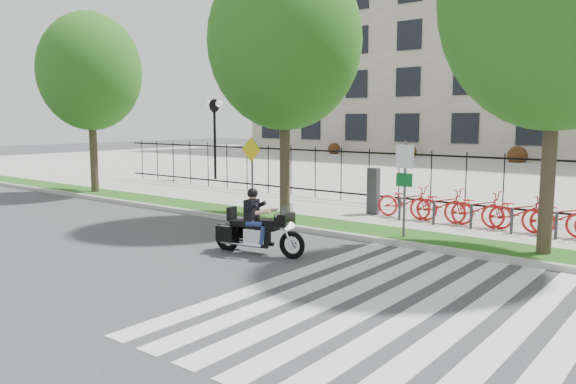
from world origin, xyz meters
The scene contains 14 objects.
ground centered at (0.00, 0.00, 0.00)m, with size 120.00×120.00×0.00m, color #38383B.
curb centered at (0.00, 4.10, 0.07)m, with size 60.00×0.20×0.15m, color #A4A39B.
grass_verge centered at (0.00, 4.95, 0.07)m, with size 60.00×1.50×0.15m, color #255114.
sidewalk centered at (0.00, 7.45, 0.07)m, with size 60.00×3.50×0.15m, color #A09E96.
plaza centered at (0.00, 25.00, 0.05)m, with size 80.00×34.00×0.10m, color #A09E96.
crosswalk_stripes centered at (4.83, 0.00, 0.01)m, with size 5.70×8.00×0.01m, color silver, non-canonical shape.
iron_fence centered at (0.00, 9.20, 1.15)m, with size 30.00×0.06×2.00m, color black, non-canonical shape.
lamp_post_left centered at (-12.00, 12.00, 3.21)m, with size 1.06×0.70×4.25m.
street_tree_0 centered at (-12.07, 4.95, 5.16)m, with size 4.24×4.24×7.46m.
street_tree_1 centered at (-1.73, 4.95, 5.53)m, with size 4.66×4.66×8.07m.
bike_share_station centered at (4.57, 7.20, 0.68)m, with size 8.97×0.89×1.50m.
sign_pole_regulatory centered at (2.52, 4.58, 1.74)m, with size 0.50×0.09×2.50m.
sign_pole_warning centered at (-2.77, 4.58, 1.74)m, with size 0.78×0.09×2.49m.
motorcycle_rider centered at (0.38, 1.27, 0.64)m, with size 2.46×0.93×1.91m.
Camera 1 is at (9.06, -8.57, 3.20)m, focal length 35.00 mm.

